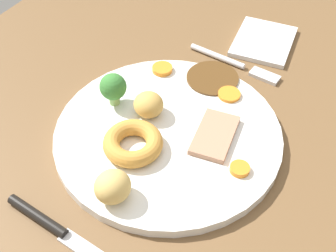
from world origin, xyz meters
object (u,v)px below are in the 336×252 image
(carrot_coin_side, at_px, (229,94))
(folded_napkin, at_px, (263,41))
(dinner_plate, at_px, (168,135))
(yorkshire_pudding, at_px, (133,143))
(roast_potato_left, at_px, (149,105))
(carrot_coin_back, at_px, (162,69))
(broccoli_floret, at_px, (113,87))
(meat_slice_main, at_px, (215,135))
(fork, at_px, (236,64))
(carrot_coin_front, at_px, (240,169))
(roast_potato_right, at_px, (113,187))
(knife, at_px, (59,231))

(carrot_coin_side, relative_size, folded_napkin, 0.29)
(dinner_plate, xyz_separation_m, folded_napkin, (-0.26, 0.03, -0.00))
(carrot_coin_side, bearing_deg, yorkshire_pudding, -21.83)
(yorkshire_pudding, height_order, folded_napkin, yorkshire_pudding)
(dinner_plate, distance_m, roast_potato_left, 0.05)
(carrot_coin_back, distance_m, broccoli_floret, 0.10)
(meat_slice_main, relative_size, folded_napkin, 0.74)
(broccoli_floret, relative_size, folded_napkin, 0.44)
(fork, bearing_deg, meat_slice_main, -71.69)
(folded_napkin, bearing_deg, dinner_plate, -5.74)
(carrot_coin_front, relative_size, carrot_coin_back, 0.81)
(meat_slice_main, height_order, fork, meat_slice_main)
(dinner_plate, distance_m, roast_potato_right, 0.12)
(fork, distance_m, folded_napkin, 0.08)
(dinner_plate, bearing_deg, fork, 175.95)
(yorkshire_pudding, relative_size, fork, 0.49)
(roast_potato_left, distance_m, roast_potato_right, 0.14)
(carrot_coin_side, xyz_separation_m, broccoli_floret, (0.09, -0.13, 0.03))
(dinner_plate, bearing_deg, yorkshire_pudding, -24.64)
(broccoli_floret, bearing_deg, carrot_coin_front, 84.26)
(dinner_plate, height_order, folded_napkin, dinner_plate)
(carrot_coin_front, bearing_deg, broccoli_floret, -95.74)
(carrot_coin_back, relative_size, carrot_coin_side, 0.95)
(fork, height_order, knife, knife)
(carrot_coin_front, bearing_deg, carrot_coin_side, -148.93)
(carrot_coin_side, distance_m, broccoli_floret, 0.16)
(meat_slice_main, height_order, roast_potato_right, roast_potato_right)
(dinner_plate, height_order, carrot_coin_side, carrot_coin_side)
(carrot_coin_front, distance_m, carrot_coin_back, 0.21)
(roast_potato_left, bearing_deg, carrot_coin_side, 138.62)
(dinner_plate, xyz_separation_m, carrot_coin_back, (-0.10, -0.07, 0.01))
(folded_napkin, bearing_deg, carrot_coin_side, 4.50)
(meat_slice_main, xyz_separation_m, fork, (-0.16, -0.04, -0.01))
(roast_potato_left, relative_size, broccoli_floret, 0.85)
(carrot_coin_side, relative_size, knife, 0.17)
(carrot_coin_side, bearing_deg, meat_slice_main, 12.75)
(carrot_coin_back, distance_m, fork, 0.12)
(yorkshire_pudding, relative_size, carrot_coin_front, 3.10)
(carrot_coin_front, bearing_deg, dinner_plate, -96.04)
(roast_potato_left, relative_size, roast_potato_right, 0.95)
(roast_potato_left, distance_m, knife, 0.20)
(roast_potato_left, xyz_separation_m, knife, (0.20, 0.01, -0.03))
(carrot_coin_back, height_order, fork, carrot_coin_back)
(dinner_plate, relative_size, carrot_coin_side, 9.40)
(folded_napkin, bearing_deg, roast_potato_right, -4.01)
(carrot_coin_front, height_order, carrot_coin_back, same)
(broccoli_floret, bearing_deg, roast_potato_left, 96.99)
(roast_potato_right, xyz_separation_m, knife, (0.06, -0.03, -0.03))
(yorkshire_pudding, height_order, broccoli_floret, broccoli_floret)
(dinner_plate, bearing_deg, meat_slice_main, 111.08)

